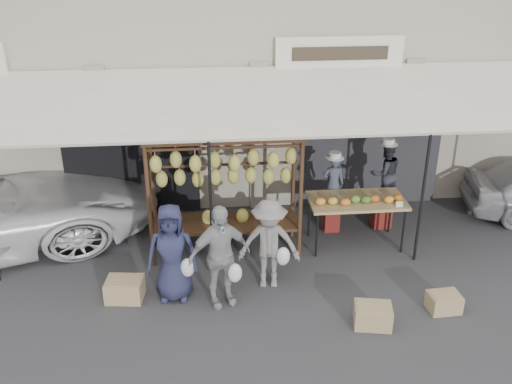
% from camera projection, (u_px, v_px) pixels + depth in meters
% --- Properties ---
extents(ground_plane, '(90.00, 90.00, 0.00)m').
position_uv_depth(ground_plane, '(281.00, 307.00, 8.69)').
color(ground_plane, '#2D2D30').
extents(shophouse, '(24.00, 6.15, 7.30)m').
position_uv_depth(shophouse, '(246.00, 5.00, 13.02)').
color(shophouse, '#9C9589').
rests_on(shophouse, ground_plane).
extents(awning, '(10.00, 2.35, 2.92)m').
position_uv_depth(awning, '(266.00, 102.00, 9.67)').
color(awning, silver).
rests_on(awning, ground_plane).
extents(banana_rack, '(2.60, 0.90, 2.24)m').
position_uv_depth(banana_rack, '(224.00, 170.00, 9.54)').
color(banana_rack, '#49291B').
rests_on(banana_rack, ground_plane).
extents(produce_table, '(1.70, 0.90, 1.04)m').
position_uv_depth(produce_table, '(358.00, 202.00, 10.03)').
color(produce_table, tan).
rests_on(produce_table, ground_plane).
extents(vendor_left, '(0.43, 0.31, 1.11)m').
position_uv_depth(vendor_left, '(333.00, 184.00, 10.54)').
color(vendor_left, '#414757').
rests_on(vendor_left, stool_left).
extents(vendor_right, '(0.68, 0.58, 1.23)m').
position_uv_depth(vendor_right, '(385.00, 173.00, 10.62)').
color(vendor_right, '#2B2C35').
rests_on(vendor_right, stool_right).
extents(customer_left, '(0.80, 0.55, 1.59)m').
position_uv_depth(customer_left, '(172.00, 253.00, 8.61)').
color(customer_left, '#232541').
rests_on(customer_left, ground_plane).
extents(customer_mid, '(1.05, 0.70, 1.65)m').
position_uv_depth(customer_mid, '(220.00, 256.00, 8.46)').
color(customer_mid, '#9A9A9C').
rests_on(customer_mid, ground_plane).
extents(customer_right, '(1.03, 0.67, 1.51)m').
position_uv_depth(customer_right, '(269.00, 244.00, 8.93)').
color(customer_right, slate).
rests_on(customer_right, ground_plane).
extents(stool_left, '(0.31, 0.31, 0.40)m').
position_uv_depth(stool_left, '(331.00, 220.00, 10.85)').
color(stool_left, maroon).
rests_on(stool_left, ground_plane).
extents(stool_right, '(0.41, 0.41, 0.49)m').
position_uv_depth(stool_right, '(381.00, 214.00, 10.98)').
color(stool_right, maroon).
rests_on(stool_right, ground_plane).
extents(crate_near_a, '(0.60, 0.50, 0.32)m').
position_uv_depth(crate_near_a, '(373.00, 316.00, 8.24)').
color(crate_near_a, tan).
rests_on(crate_near_a, ground_plane).
extents(crate_near_b, '(0.48, 0.38, 0.28)m').
position_uv_depth(crate_near_b, '(444.00, 302.00, 8.57)').
color(crate_near_b, tan).
rests_on(crate_near_b, ground_plane).
extents(crate_far, '(0.61, 0.49, 0.34)m').
position_uv_depth(crate_far, '(125.00, 289.00, 8.83)').
color(crate_far, tan).
rests_on(crate_far, ground_plane).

